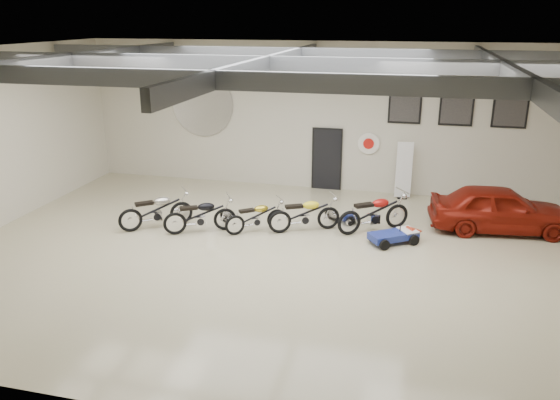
% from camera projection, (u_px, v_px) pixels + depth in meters
% --- Properties ---
extents(floor, '(16.00, 12.00, 0.01)m').
position_uv_depth(floor, '(269.00, 256.00, 13.80)').
color(floor, tan).
rests_on(floor, ground).
extents(ceiling, '(16.00, 12.00, 0.01)m').
position_uv_depth(ceiling, '(267.00, 52.00, 12.20)').
color(ceiling, slate).
rests_on(ceiling, back_wall).
extents(back_wall, '(16.00, 0.02, 5.00)m').
position_uv_depth(back_wall, '(314.00, 117.00, 18.52)').
color(back_wall, beige).
rests_on(back_wall, floor).
extents(ceiling_beams, '(15.80, 11.80, 0.32)m').
position_uv_depth(ceiling_beams, '(267.00, 63.00, 12.28)').
color(ceiling_beams, '#53565B').
rests_on(ceiling_beams, ceiling).
extents(door, '(0.92, 0.08, 2.10)m').
position_uv_depth(door, '(327.00, 160.00, 18.82)').
color(door, black).
rests_on(door, back_wall).
extents(logo_plaque, '(2.30, 0.06, 1.16)m').
position_uv_depth(logo_plaque, '(202.00, 104.00, 19.28)').
color(logo_plaque, silver).
rests_on(logo_plaque, back_wall).
extents(poster_left, '(1.05, 0.08, 1.35)m').
position_uv_depth(poster_left, '(405.00, 103.00, 17.61)').
color(poster_left, black).
rests_on(poster_left, back_wall).
extents(poster_mid, '(1.05, 0.08, 1.35)m').
position_uv_depth(poster_mid, '(457.00, 105.00, 17.25)').
color(poster_mid, black).
rests_on(poster_mid, back_wall).
extents(poster_right, '(1.05, 0.08, 1.35)m').
position_uv_depth(poster_right, '(511.00, 106.00, 16.89)').
color(poster_right, black).
rests_on(poster_right, back_wall).
extents(oil_sign, '(0.72, 0.10, 0.72)m').
position_uv_depth(oil_sign, '(369.00, 143.00, 18.30)').
color(oil_sign, white).
rests_on(oil_sign, back_wall).
extents(banner_stand, '(0.54, 0.27, 1.90)m').
position_uv_depth(banner_stand, '(404.00, 171.00, 17.85)').
color(banner_stand, white).
rests_on(banner_stand, floor).
extents(motorcycle_silver, '(2.03, 1.80, 1.08)m').
position_uv_depth(motorcycle_silver, '(156.00, 210.00, 15.47)').
color(motorcycle_silver, silver).
rests_on(motorcycle_silver, floor).
extents(motorcycle_black, '(2.04, 1.48, 1.03)m').
position_uv_depth(motorcycle_black, '(200.00, 215.00, 15.15)').
color(motorcycle_black, silver).
rests_on(motorcycle_black, floor).
extents(motorcycle_gold, '(1.75, 1.51, 0.92)m').
position_uv_depth(motorcycle_gold, '(256.00, 216.00, 15.21)').
color(motorcycle_gold, silver).
rests_on(motorcycle_gold, floor).
extents(motorcycle_yellow, '(2.09, 1.47, 1.05)m').
position_uv_depth(motorcycle_yellow, '(304.00, 213.00, 15.24)').
color(motorcycle_yellow, silver).
rests_on(motorcycle_yellow, floor).
extents(motorcycle_red, '(2.18, 1.79, 1.13)m').
position_uv_depth(motorcycle_red, '(374.00, 212.00, 15.21)').
color(motorcycle_red, silver).
rests_on(motorcycle_red, floor).
extents(go_kart, '(1.72, 1.50, 0.58)m').
position_uv_depth(go_kart, '(398.00, 232.00, 14.53)').
color(go_kart, navy).
rests_on(go_kart, floor).
extents(vintage_car, '(1.97, 3.98, 1.31)m').
position_uv_depth(vintage_car, '(500.00, 209.00, 15.22)').
color(vintage_car, maroon).
rests_on(vintage_car, floor).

